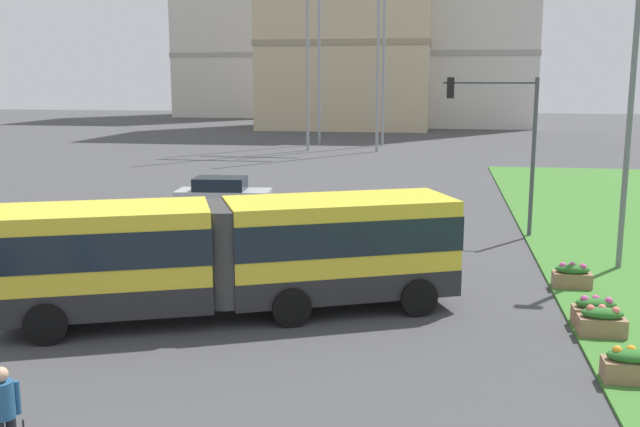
% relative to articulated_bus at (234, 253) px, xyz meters
% --- Properties ---
extents(articulated_bus, '(11.81, 6.86, 3.00)m').
position_rel_articulated_bus_xyz_m(articulated_bus, '(0.00, 0.00, 0.00)').
color(articulated_bus, yellow).
rests_on(articulated_bus, ground).
extents(car_silver_hatch, '(4.55, 2.36, 1.58)m').
position_rel_articulated_bus_xyz_m(car_silver_hatch, '(-4.87, 14.78, -0.90)').
color(car_silver_hatch, '#B7BABF').
rests_on(car_silver_hatch, ground).
extents(pedestrian_crossing, '(0.36, 0.53, 1.74)m').
position_rel_articulated_bus_xyz_m(pedestrian_crossing, '(-1.41, -8.11, -0.65)').
color(pedestrian_crossing, black).
rests_on(pedestrian_crossing, ground).
extents(flower_planter_2, '(1.10, 0.56, 0.74)m').
position_rel_articulated_bus_xyz_m(flower_planter_2, '(9.18, -3.02, -1.23)').
color(flower_planter_2, '#937051').
rests_on(flower_planter_2, grass_median).
extents(flower_planter_3, '(1.10, 0.56, 0.74)m').
position_rel_articulated_bus_xyz_m(flower_planter_3, '(9.18, -0.28, -1.23)').
color(flower_planter_3, '#937051').
rests_on(flower_planter_3, grass_median).
extents(flower_planter_4, '(1.10, 0.56, 0.74)m').
position_rel_articulated_bus_xyz_m(flower_planter_4, '(9.18, 0.48, -1.23)').
color(flower_planter_4, '#937051').
rests_on(flower_planter_4, grass_median).
extents(flower_planter_5, '(1.10, 0.56, 0.74)m').
position_rel_articulated_bus_xyz_m(flower_planter_5, '(9.18, 3.84, -1.23)').
color(flower_planter_5, '#937051').
rests_on(flower_planter_5, grass_median).
extents(traffic_light_far_right, '(3.62, 0.28, 6.20)m').
position_rel_articulated_bus_xyz_m(traffic_light_far_right, '(7.64, 11.08, 2.58)').
color(traffic_light_far_right, '#474C51').
rests_on(traffic_light_far_right, ground).
extents(streetlight_median, '(0.70, 0.28, 9.78)m').
position_rel_articulated_bus_xyz_m(streetlight_median, '(11.08, 6.45, 3.69)').
color(streetlight_median, slate).
rests_on(streetlight_median, ground).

